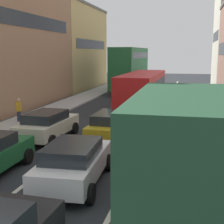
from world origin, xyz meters
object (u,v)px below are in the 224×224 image
Objects in this scene: removalist_box_truck at (186,152)px; bus_mid_queue_primary at (143,87)px; sedan_centre_lane_second at (74,162)px; sedan_left_lane_third at (47,124)px; pedestrian_far_sidewalk at (19,109)px; sedan_right_lane_behind_truck at (185,134)px; hatchback_centre_lane_third at (112,125)px; bus_far_queue_secondary at (130,67)px.

removalist_box_truck is 18.08m from bus_mid_queue_primary.
sedan_left_lane_third is (-3.42, 5.34, 0.00)m from sedan_centre_lane_second.
pedestrian_far_sidewalk reaches higher than sedan_left_lane_third.
bus_mid_queue_primary reaches higher than sedan_left_lane_third.
sedan_centre_lane_second is 2.65× the size of pedestrian_far_sidewalk.
removalist_box_truck is 10.21m from sedan_left_lane_third.
removalist_box_truck is 1.77× the size of sedan_left_lane_third.
sedan_left_lane_third is at bearing 87.38° from sedan_right_lane_behind_truck.
bus_mid_queue_primary is at bearing -0.31° from hatchback_centre_lane_third.
sedan_centre_lane_second and hatchback_centre_lane_third have the same top height.
sedan_left_lane_third is at bearing -179.19° from bus_far_queue_secondary.
bus_far_queue_secondary is 6.36× the size of pedestrian_far_sidewalk.
pedestrian_far_sidewalk is (-10.59, 10.32, -1.03)m from removalist_box_truck.
bus_far_queue_secondary is at bearing 1.72° from sedan_left_lane_third.
bus_mid_queue_primary is 1.00× the size of bus_far_queue_secondary.
hatchback_centre_lane_third is 3.82m from sedan_right_lane_behind_truck.
sedan_left_lane_third is 1.02× the size of sedan_right_lane_behind_truck.
sedan_centre_lane_second and sedan_left_lane_third have the same top height.
hatchback_centre_lane_third is at bearing -179.84° from bus_mid_queue_primary.
hatchback_centre_lane_third and sedan_right_lane_behind_truck have the same top height.
bus_mid_queue_primary reaches higher than hatchback_centre_lane_third.
sedan_right_lane_behind_truck is 2.59× the size of pedestrian_far_sidewalk.
removalist_box_truck is 0.73× the size of bus_mid_queue_primary.
removalist_box_truck is at bearing -167.27° from bus_mid_queue_primary.
sedan_centre_lane_second is 0.42× the size of bus_mid_queue_primary.
removalist_box_truck reaches higher than hatchback_centre_lane_third.
sedan_centre_lane_second is 0.42× the size of bus_far_queue_secondary.
pedestrian_far_sidewalk is at bearing 35.33° from sedan_centre_lane_second.
pedestrian_far_sidewalk reaches higher than hatchback_centre_lane_third.
pedestrian_far_sidewalk is (-6.84, 8.51, 0.15)m from sedan_centre_lane_second.
removalist_box_truck reaches higher than pedestrian_far_sidewalk.
hatchback_centre_lane_third is 10.02m from bus_mid_queue_primary.
sedan_centre_lane_second is 28.00m from bus_far_queue_secondary.
removalist_box_truck is at bearing -153.17° from hatchback_centre_lane_third.
sedan_centre_lane_second is at bearing -107.25° from pedestrian_far_sidewalk.
sedan_centre_lane_second is 6.34m from sedan_left_lane_third.
bus_mid_queue_primary reaches higher than sedan_right_lane_behind_truck.
sedan_centre_lane_second is at bearing 63.13° from removalist_box_truck.
hatchback_centre_lane_third is 7.25m from pedestrian_far_sidewalk.
bus_far_queue_secondary is (-6.93, 29.56, 0.86)m from removalist_box_truck.
removalist_box_truck reaches higher than sedan_left_lane_third.
removalist_box_truck is at bearing -119.19° from sedan_centre_lane_second.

